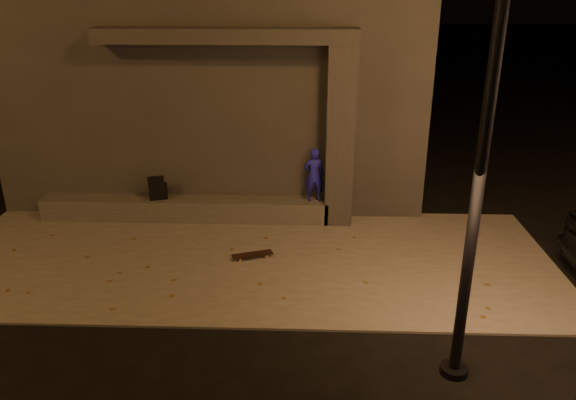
{
  "coord_description": "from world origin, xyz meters",
  "views": [
    {
      "loc": [
        1.07,
        -7.07,
        4.77
      ],
      "look_at": [
        0.73,
        2.0,
        1.18
      ],
      "focal_mm": 35.0,
      "sensor_mm": 36.0,
      "label": 1
    }
  ],
  "objects_px": {
    "skateboard": "(252,255)",
    "street_lamp_0": "(500,21)",
    "column": "(340,137)",
    "skateboarder": "(314,175)",
    "backpack": "(158,190)"
  },
  "relations": [
    {
      "from": "column",
      "to": "skateboarder",
      "type": "xyz_separation_m",
      "value": [
        -0.5,
        0.0,
        -0.79
      ]
    },
    {
      "from": "skateboarder",
      "to": "column",
      "type": "bearing_deg",
      "value": 171.58
    },
    {
      "from": "skateboarder",
      "to": "skateboard",
      "type": "bearing_deg",
      "value": 49.19
    },
    {
      "from": "skateboard",
      "to": "column",
      "type": "bearing_deg",
      "value": 27.97
    },
    {
      "from": "column",
      "to": "skateboarder",
      "type": "distance_m",
      "value": 0.94
    },
    {
      "from": "skateboard",
      "to": "street_lamp_0",
      "type": "distance_m",
      "value": 5.99
    },
    {
      "from": "column",
      "to": "street_lamp_0",
      "type": "distance_m",
      "value": 5.58
    },
    {
      "from": "backpack",
      "to": "street_lamp_0",
      "type": "height_order",
      "value": "street_lamp_0"
    },
    {
      "from": "column",
      "to": "backpack",
      "type": "xyz_separation_m",
      "value": [
        -3.74,
        -0.0,
        -1.17
      ]
    },
    {
      "from": "column",
      "to": "street_lamp_0",
      "type": "bearing_deg",
      "value": -74.83
    },
    {
      "from": "skateboard",
      "to": "backpack",
      "type": "bearing_deg",
      "value": 121.05
    },
    {
      "from": "column",
      "to": "backpack",
      "type": "bearing_deg",
      "value": -180.0
    },
    {
      "from": "column",
      "to": "skateboarder",
      "type": "bearing_deg",
      "value": 180.0
    },
    {
      "from": "skateboarder",
      "to": "backpack",
      "type": "height_order",
      "value": "skateboarder"
    },
    {
      "from": "skateboard",
      "to": "street_lamp_0",
      "type": "bearing_deg",
      "value": -65.71
    }
  ]
}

